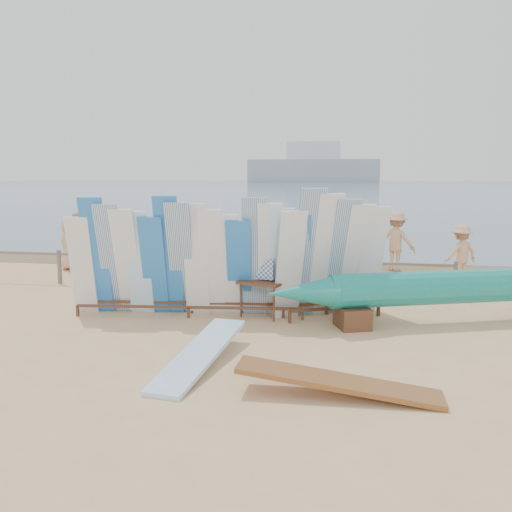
% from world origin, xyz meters
% --- Properties ---
extents(ground, '(160.00, 160.00, 0.00)m').
position_xyz_m(ground, '(0.00, 0.00, 0.00)').
color(ground, '#DCB27F').
rests_on(ground, ground).
extents(ocean, '(320.00, 240.00, 0.02)m').
position_xyz_m(ocean, '(0.00, 128.00, 0.00)').
color(ocean, slate).
rests_on(ocean, ground).
extents(wet_sand_strip, '(40.00, 2.60, 0.01)m').
position_xyz_m(wet_sand_strip, '(0.00, 7.20, 0.00)').
color(wet_sand_strip, brown).
rests_on(wet_sand_strip, ground).
extents(distant_ship, '(45.00, 8.00, 14.00)m').
position_xyz_m(distant_ship, '(-12.00, 180.00, 5.31)').
color(distant_ship, '#999EA3').
rests_on(distant_ship, ocean).
extents(fence, '(12.08, 0.08, 0.90)m').
position_xyz_m(fence, '(0.00, 3.00, 0.63)').
color(fence, '#746458').
rests_on(fence, ground).
extents(main_surfboard_rack, '(4.97, 1.27, 2.48)m').
position_xyz_m(main_surfboard_rack, '(0.40, 0.49, 1.11)').
color(main_surfboard_rack, brown).
rests_on(main_surfboard_rack, ground).
extents(side_surfboard_rack, '(2.31, 1.54, 2.63)m').
position_xyz_m(side_surfboard_rack, '(3.25, 0.90, 1.18)').
color(side_surfboard_rack, brown).
rests_on(side_surfboard_rack, ground).
extents(outrigger_canoe, '(7.10, 3.18, 1.05)m').
position_xyz_m(outrigger_canoe, '(5.58, 0.92, 0.67)').
color(outrigger_canoe, brown).
rests_on(outrigger_canoe, ground).
extents(vendor_table, '(1.06, 0.88, 1.20)m').
position_xyz_m(vendor_table, '(1.89, 0.67, 0.40)').
color(vendor_table, brown).
rests_on(vendor_table, ground).
extents(flat_board_c, '(2.69, 0.57, 0.38)m').
position_xyz_m(flat_board_c, '(3.56, -3.08, 0.00)').
color(flat_board_c, brown).
rests_on(flat_board_c, ground).
extents(flat_board_b, '(0.86, 2.74, 0.37)m').
position_xyz_m(flat_board_b, '(1.45, -2.30, 0.00)').
color(flat_board_b, '#99CEF6').
rests_on(flat_board_b, ground).
extents(beach_chair_left, '(0.67, 0.69, 0.94)m').
position_xyz_m(beach_chair_left, '(1.26, 3.71, 0.27)').
color(beach_chair_left, '#B71413').
rests_on(beach_chair_left, ground).
extents(beach_chair_right, '(0.71, 0.72, 0.91)m').
position_xyz_m(beach_chair_right, '(0.12, 3.83, 0.27)').
color(beach_chair_right, '#B71413').
rests_on(beach_chair_right, ground).
extents(stroller, '(0.83, 0.96, 1.10)m').
position_xyz_m(stroller, '(1.70, 4.18, 0.44)').
color(stroller, '#B71413').
rests_on(stroller, ground).
extents(beachgoer_extra_1, '(0.72, 1.16, 1.84)m').
position_xyz_m(beachgoer_extra_1, '(-4.25, 6.31, 0.92)').
color(beachgoer_extra_1, '#8C6042').
rests_on(beachgoer_extra_1, ground).
extents(beachgoer_extra_0, '(1.07, 0.87, 1.55)m').
position_xyz_m(beachgoer_extra_0, '(6.51, 5.33, 0.77)').
color(beachgoer_extra_0, tan).
rests_on(beachgoer_extra_0, ground).
extents(beachgoer_9, '(1.26, 0.88, 1.80)m').
position_xyz_m(beachgoer_9, '(4.90, 6.71, 0.90)').
color(beachgoer_9, tan).
rests_on(beachgoer_9, ground).
extents(beachgoer_0, '(0.84, 0.64, 1.56)m').
position_xyz_m(beachgoer_0, '(-4.86, 5.03, 0.78)').
color(beachgoer_0, tan).
rests_on(beachgoer_0, ground).
extents(beachgoer_6, '(0.83, 0.58, 1.53)m').
position_xyz_m(beachgoer_6, '(2.93, 3.98, 0.77)').
color(beachgoer_6, tan).
rests_on(beachgoer_6, ground).
extents(beachgoer_5, '(1.53, 1.31, 1.65)m').
position_xyz_m(beachgoer_5, '(-0.51, 5.51, 0.83)').
color(beachgoer_5, beige).
rests_on(beachgoer_5, ground).
extents(beachgoer_1, '(0.42, 0.61, 1.54)m').
position_xyz_m(beachgoer_1, '(-3.94, 4.89, 0.77)').
color(beachgoer_1, '#8C6042').
rests_on(beachgoer_1, ground).
extents(beachgoer_2, '(0.65, 0.97, 1.83)m').
position_xyz_m(beachgoer_2, '(-4.07, 4.23, 0.92)').
color(beachgoer_2, beige).
rests_on(beachgoer_2, ground).
extents(beachgoer_8, '(0.50, 0.89, 1.73)m').
position_xyz_m(beachgoer_8, '(2.40, 3.90, 0.87)').
color(beachgoer_8, beige).
rests_on(beachgoer_8, ground).
extents(beachgoer_11, '(0.80, 1.77, 1.84)m').
position_xyz_m(beachgoer_11, '(-3.61, 6.11, 0.92)').
color(beachgoer_11, beige).
rests_on(beachgoer_11, ground).
extents(beachgoer_7, '(0.68, 0.63, 1.66)m').
position_xyz_m(beachgoer_7, '(1.97, 5.69, 0.83)').
color(beachgoer_7, '#8C6042').
rests_on(beachgoer_7, ground).
extents(beachgoer_3, '(0.86, 1.29, 1.85)m').
position_xyz_m(beachgoer_3, '(-2.14, 5.85, 0.92)').
color(beachgoer_3, tan).
rests_on(beachgoer_3, ground).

